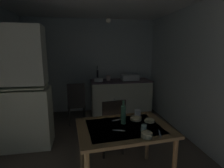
# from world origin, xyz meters

# --- Properties ---
(ground_plane) EXTENTS (4.75, 4.75, 0.00)m
(ground_plane) POSITION_xyz_m (0.00, 0.00, 0.00)
(ground_plane) COLOR brown
(wall_back) EXTENTS (3.53, 0.10, 2.49)m
(wall_back) POSITION_xyz_m (0.00, 1.92, 1.25)
(wall_back) COLOR silver
(wall_back) RESTS_ON ground
(wall_right) EXTENTS (0.10, 3.85, 2.49)m
(wall_right) POSITION_xyz_m (1.77, 0.00, 1.25)
(wall_right) COLOR silver
(wall_right) RESTS_ON ground
(hutch_cabinet) EXTENTS (0.86, 0.49, 2.09)m
(hutch_cabinet) POSITION_xyz_m (-1.27, 0.18, 0.98)
(hutch_cabinet) COLOR beige
(hutch_cabinet) RESTS_ON ground
(counter_cabinet) EXTENTS (1.59, 0.64, 0.90)m
(counter_cabinet) POSITION_xyz_m (0.75, 1.55, 0.45)
(counter_cabinet) COLOR beige
(counter_cabinet) RESTS_ON ground
(sink_basin) EXTENTS (0.44, 0.34, 0.15)m
(sink_basin) POSITION_xyz_m (0.99, 1.55, 0.97)
(sink_basin) COLOR white
(sink_basin) RESTS_ON counter_cabinet
(hand_pump) EXTENTS (0.05, 0.27, 0.39)m
(hand_pump) POSITION_xyz_m (0.13, 1.60, 1.07)
(hand_pump) COLOR #232328
(hand_pump) RESTS_ON counter_cabinet
(mixing_bowl_counter) EXTENTS (0.23, 0.23, 0.08)m
(mixing_bowl_counter) POSITION_xyz_m (0.15, 1.50, 0.94)
(mixing_bowl_counter) COLOR white
(mixing_bowl_counter) RESTS_ON counter_cabinet
(stoneware_crock) EXTENTS (0.10, 0.10, 0.13)m
(stoneware_crock) POSITION_xyz_m (0.41, 1.60, 0.96)
(stoneware_crock) COLOR beige
(stoneware_crock) RESTS_ON counter_cabinet
(dining_table) EXTENTS (1.20, 0.92, 0.76)m
(dining_table) POSITION_xyz_m (0.22, -0.94, 0.67)
(dining_table) COLOR olive
(dining_table) RESTS_ON ground
(chair_far_side) EXTENTS (0.46, 0.46, 0.94)m
(chair_far_side) POSITION_xyz_m (0.18, -0.30, 0.50)
(chair_far_side) COLOR #2A241E
(chair_far_side) RESTS_ON ground
(chair_by_counter) EXTENTS (0.42, 0.42, 0.98)m
(chair_by_counter) POSITION_xyz_m (-0.42, 0.99, 0.51)
(chair_by_counter) COLOR black
(chair_by_counter) RESTS_ON ground
(serving_bowl_wide) EXTENTS (0.12, 0.12, 0.06)m
(serving_bowl_wide) POSITION_xyz_m (0.40, -1.25, 0.79)
(serving_bowl_wide) COLOR beige
(serving_bowl_wide) RESTS_ON dining_table
(soup_bowl_small) EXTENTS (0.13, 0.13, 0.03)m
(soup_bowl_small) POSITION_xyz_m (0.59, -0.86, 0.78)
(soup_bowl_small) COLOR beige
(soup_bowl_small) RESTS_ON dining_table
(sauce_dish) EXTENTS (0.15, 0.15, 0.03)m
(sauce_dish) POSITION_xyz_m (0.43, -0.77, 0.78)
(sauce_dish) COLOR beige
(sauce_dish) RESTS_ON dining_table
(teacup_cream) EXTENTS (0.06, 0.06, 0.08)m
(teacup_cream) POSITION_xyz_m (0.42, -1.11, 0.81)
(teacup_cream) COLOR #ADD1C1
(teacup_cream) RESTS_ON dining_table
(teacup_mint) EXTENTS (0.09, 0.09, 0.08)m
(teacup_mint) POSITION_xyz_m (0.50, -0.61, 0.81)
(teacup_mint) COLOR white
(teacup_mint) RESTS_ON dining_table
(glass_bottle) EXTENTS (0.06, 0.06, 0.31)m
(glass_bottle) POSITION_xyz_m (0.23, -0.85, 0.89)
(glass_bottle) COLOR #4C7F56
(glass_bottle) RESTS_ON dining_table
(table_knife) EXTENTS (0.07, 0.18, 0.00)m
(table_knife) POSITION_xyz_m (0.58, -1.19, 0.77)
(table_knife) COLOR silver
(table_knife) RESTS_ON dining_table
(teaspoon_near_bowl) EXTENTS (0.14, 0.07, 0.00)m
(teaspoon_near_bowl) POSITION_xyz_m (0.14, -1.04, 0.77)
(teaspoon_near_bowl) COLOR beige
(teaspoon_near_bowl) RESTS_ON dining_table
(teaspoon_by_cup) EXTENTS (0.14, 0.05, 0.00)m
(teaspoon_by_cup) POSITION_xyz_m (0.17, -0.73, 0.77)
(teaspoon_by_cup) COLOR beige
(teaspoon_by_cup) RESTS_ON dining_table
(pendant_bulb) EXTENTS (0.08, 0.08, 0.08)m
(pendant_bulb) POSITION_xyz_m (0.18, 0.04, 2.17)
(pendant_bulb) COLOR #F9EFCC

